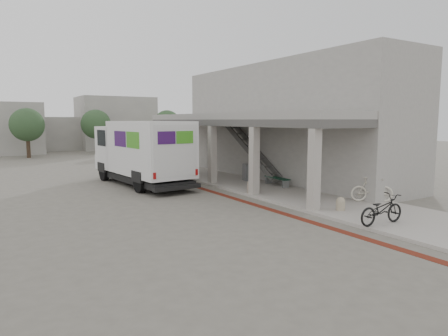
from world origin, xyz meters
TOP-DOWN VIEW (x-y plane):
  - ground at (0.00, 0.00)m, footprint 120.00×120.00m
  - bike_lane_stripe at (1.00, 2.00)m, footprint 0.35×40.00m
  - sidewalk at (4.00, 0.00)m, footprint 4.40×28.00m
  - transit_building at (6.83, 4.50)m, footprint 7.60×17.00m
  - distant_backdrop at (-2.84, 35.89)m, footprint 28.00×10.00m
  - tree_left at (-5.00, 28.00)m, footprint 3.20×3.20m
  - tree_mid at (2.00, 30.00)m, footprint 3.20×3.20m
  - tree_right at (10.00, 29.00)m, footprint 3.20×3.20m
  - fedex_truck at (-1.28, 6.62)m, footprint 3.30×8.60m
  - bench at (4.61, 1.85)m, footprint 0.55×1.92m
  - bollard_near at (2.97, -4.11)m, footprint 0.35×0.35m
  - bollard_far at (2.12, 0.74)m, footprint 0.43×0.43m
  - utility_cabinet at (4.30, 4.22)m, footprint 0.56×0.67m
  - bicycle_black at (2.50, -6.33)m, footprint 1.98×0.77m
  - bicycle_cream at (5.40, -3.66)m, footprint 1.73×1.50m

SIDE VIEW (x-z plane):
  - ground at x=0.00m, z-range 0.00..0.00m
  - bike_lane_stripe at x=1.00m, z-range 0.00..0.01m
  - sidewalk at x=4.00m, z-range 0.00..0.12m
  - bollard_near at x=2.97m, z-range 0.12..0.65m
  - bench at x=4.61m, z-range 0.22..0.66m
  - bollard_far at x=2.12m, z-range 0.12..0.76m
  - utility_cabinet at x=4.30m, z-range 0.12..1.09m
  - bicycle_black at x=2.50m, z-range 0.12..1.15m
  - bicycle_cream at x=5.40m, z-range 0.12..1.20m
  - fedex_truck at x=-1.28m, z-range 0.12..3.71m
  - distant_backdrop at x=-2.84m, z-range -0.55..5.95m
  - tree_left at x=-5.00m, z-range 0.78..5.58m
  - tree_mid at x=2.00m, z-range 0.78..5.58m
  - tree_right at x=10.00m, z-range 0.78..5.58m
  - transit_building at x=6.83m, z-range -0.10..6.90m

